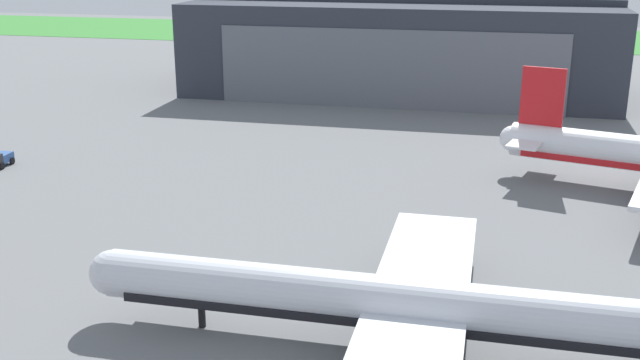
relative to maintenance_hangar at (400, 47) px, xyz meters
The scene contains 4 objects.
ground_plane 91.09m from the maintenance_hangar, 88.98° to the right, with size 440.00×440.00×0.00m, color slate.
grass_field_strip 90.69m from the maintenance_hangar, 88.97° to the left, with size 440.00×56.00×0.08m, color #378033.
maintenance_hangar is the anchor object (origin of this frame).
airliner_near_left 97.52m from the maintenance_hangar, 82.23° to the right, with size 48.20×37.71×11.85m.
Camera 1 is at (16.65, -54.28, 28.31)m, focal length 42.54 mm.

